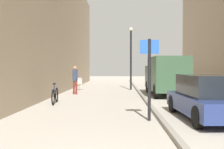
{
  "coord_description": "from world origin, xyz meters",
  "views": [
    {
      "loc": [
        0.28,
        -2.86,
        1.68
      ],
      "look_at": [
        -0.21,
        14.14,
        1.27
      ],
      "focal_mm": 43.81,
      "sensor_mm": 36.0,
      "label": 1
    }
  ],
  "objects_px": {
    "pedestrian_main_foreground": "(75,78)",
    "cafe_chair_near_window": "(80,83)",
    "lamp_post": "(131,54)",
    "parked_car": "(208,97)",
    "bicycle_leaning": "(55,96)",
    "delivery_van": "(166,75)",
    "street_sign_post": "(149,72)"
  },
  "relations": [
    {
      "from": "delivery_van",
      "to": "lamp_post",
      "type": "xyz_separation_m",
      "value": [
        -1.96,
        4.1,
        1.47
      ]
    },
    {
      "from": "lamp_post",
      "to": "bicycle_leaning",
      "type": "bearing_deg",
      "value": -115.38
    },
    {
      "from": "lamp_post",
      "to": "bicycle_leaning",
      "type": "height_order",
      "value": "lamp_post"
    },
    {
      "from": "pedestrian_main_foreground",
      "to": "lamp_post",
      "type": "distance_m",
      "value": 5.47
    },
    {
      "from": "delivery_van",
      "to": "street_sign_post",
      "type": "height_order",
      "value": "street_sign_post"
    },
    {
      "from": "parked_car",
      "to": "street_sign_post",
      "type": "height_order",
      "value": "street_sign_post"
    },
    {
      "from": "pedestrian_main_foreground",
      "to": "bicycle_leaning",
      "type": "height_order",
      "value": "pedestrian_main_foreground"
    },
    {
      "from": "delivery_van",
      "to": "cafe_chair_near_window",
      "type": "xyz_separation_m",
      "value": [
        -5.82,
        3.67,
        -0.7
      ]
    },
    {
      "from": "lamp_post",
      "to": "cafe_chair_near_window",
      "type": "xyz_separation_m",
      "value": [
        -3.86,
        -0.43,
        -2.18
      ]
    },
    {
      "from": "parked_car",
      "to": "bicycle_leaning",
      "type": "xyz_separation_m",
      "value": [
        -5.96,
        3.67,
        -0.33
      ]
    },
    {
      "from": "lamp_post",
      "to": "cafe_chair_near_window",
      "type": "distance_m",
      "value": 4.45
    },
    {
      "from": "street_sign_post",
      "to": "cafe_chair_near_window",
      "type": "bearing_deg",
      "value": -72.89
    },
    {
      "from": "delivery_van",
      "to": "parked_car",
      "type": "bearing_deg",
      "value": -90.29
    },
    {
      "from": "lamp_post",
      "to": "cafe_chair_near_window",
      "type": "height_order",
      "value": "lamp_post"
    },
    {
      "from": "delivery_van",
      "to": "bicycle_leaning",
      "type": "distance_m",
      "value": 7.19
    },
    {
      "from": "bicycle_leaning",
      "to": "cafe_chair_near_window",
      "type": "relative_size",
      "value": 1.88
    },
    {
      "from": "pedestrian_main_foreground",
      "to": "street_sign_post",
      "type": "height_order",
      "value": "street_sign_post"
    },
    {
      "from": "bicycle_leaning",
      "to": "pedestrian_main_foreground",
      "type": "bearing_deg",
      "value": 82.73
    },
    {
      "from": "parked_car",
      "to": "bicycle_leaning",
      "type": "relative_size",
      "value": 2.42
    },
    {
      "from": "pedestrian_main_foreground",
      "to": "bicycle_leaning",
      "type": "xyz_separation_m",
      "value": [
        -0.21,
        -4.52,
        -0.65
      ]
    },
    {
      "from": "pedestrian_main_foreground",
      "to": "parked_car",
      "type": "distance_m",
      "value": 10.02
    },
    {
      "from": "cafe_chair_near_window",
      "to": "delivery_van",
      "type": "bearing_deg",
      "value": -16.46
    },
    {
      "from": "delivery_van",
      "to": "parked_car",
      "type": "distance_m",
      "value": 7.79
    },
    {
      "from": "pedestrian_main_foreground",
      "to": "cafe_chair_near_window",
      "type": "distance_m",
      "value": 3.29
    },
    {
      "from": "bicycle_leaning",
      "to": "cafe_chair_near_window",
      "type": "height_order",
      "value": "bicycle_leaning"
    },
    {
      "from": "pedestrian_main_foreground",
      "to": "delivery_van",
      "type": "relative_size",
      "value": 0.34
    },
    {
      "from": "street_sign_post",
      "to": "cafe_chair_near_window",
      "type": "relative_size",
      "value": 2.77
    },
    {
      "from": "parked_car",
      "to": "lamp_post",
      "type": "relative_size",
      "value": 0.9
    },
    {
      "from": "street_sign_post",
      "to": "lamp_post",
      "type": "xyz_separation_m",
      "value": [
        -0.1,
        12.2,
        1.18
      ]
    },
    {
      "from": "parked_car",
      "to": "cafe_chair_near_window",
      "type": "xyz_separation_m",
      "value": [
        -5.93,
        11.44,
        -0.17
      ]
    },
    {
      "from": "pedestrian_main_foreground",
      "to": "street_sign_post",
      "type": "xyz_separation_m",
      "value": [
        3.78,
        -8.53,
        0.51
      ]
    },
    {
      "from": "street_sign_post",
      "to": "bicycle_leaning",
      "type": "bearing_deg",
      "value": -46.62
    }
  ]
}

